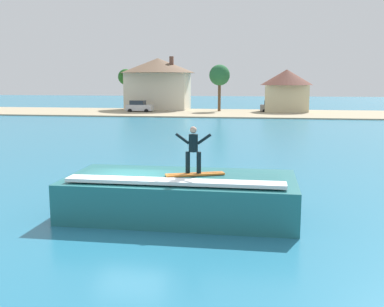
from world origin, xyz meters
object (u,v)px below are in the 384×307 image
(car_near_shore, at_px, (139,106))
(house_gabled_white, at_px, (286,88))
(surfboard, at_px, (195,174))
(tree_short_bushy, at_px, (126,78))
(tree_tall_bare, at_px, (220,76))
(house_with_chimney, at_px, (158,79))
(surfer, at_px, (193,147))
(wave_crest, at_px, (181,195))
(car_far_shore, at_px, (273,107))

(car_near_shore, xyz_separation_m, house_gabled_white, (22.17, 3.91, 2.82))
(surfboard, height_order, tree_short_bushy, tree_short_bushy)
(house_gabled_white, xyz_separation_m, tree_short_bushy, (-26.04, 2.14, 1.45))
(tree_short_bushy, bearing_deg, car_near_shore, -57.35)
(tree_tall_bare, bearing_deg, house_with_chimney, 163.34)
(surfer, height_order, house_with_chimney, house_with_chimney)
(surfboard, distance_m, house_with_chimney, 60.40)
(car_near_shore, distance_m, house_with_chimney, 7.56)
(house_with_chimney, height_order, tree_tall_bare, house_with_chimney)
(car_near_shore, height_order, house_gabled_white, house_gabled_white)
(surfboard, xyz_separation_m, surfer, (-0.07, 0.05, 0.94))
(wave_crest, xyz_separation_m, car_near_shore, (-15.80, 51.95, 0.20))
(wave_crest, distance_m, tree_short_bushy, 61.40)
(wave_crest, relative_size, house_with_chimney, 0.67)
(tree_tall_bare, bearing_deg, car_near_shore, -165.82)
(surfboard, bearing_deg, tree_short_bushy, 109.14)
(wave_crest, relative_size, tree_tall_bare, 1.12)
(surfboard, relative_size, tree_short_bushy, 0.31)
(surfboard, distance_m, car_far_shore, 54.95)
(surfboard, xyz_separation_m, car_far_shore, (3.84, 54.81, -0.67))
(surfboard, height_order, tree_tall_bare, tree_tall_bare)
(surfer, relative_size, tree_short_bushy, 0.24)
(surfer, bearing_deg, tree_short_bushy, 109.09)
(tree_tall_bare, bearing_deg, wave_crest, -86.02)
(house_with_chimney, height_order, tree_short_bushy, house_with_chimney)
(wave_crest, height_order, tree_short_bushy, tree_short_bushy)
(surfboard, distance_m, tree_short_bushy, 61.88)
(wave_crest, xyz_separation_m, surfboard, (0.58, -0.37, 0.87))
(car_far_shore, bearing_deg, surfer, -94.08)
(surfer, bearing_deg, house_gabled_white, 84.04)
(car_near_shore, relative_size, house_with_chimney, 0.32)
(surfboard, bearing_deg, car_far_shore, 85.99)
(car_near_shore, distance_m, tree_short_bushy, 8.36)
(wave_crest, height_order, car_far_shore, car_far_shore)
(car_far_shore, relative_size, tree_tall_bare, 0.56)
(surfer, height_order, tree_short_bushy, tree_short_bushy)
(wave_crest, height_order, tree_tall_bare, tree_tall_bare)
(wave_crest, height_order, surfer, surfer)
(car_near_shore, distance_m, house_gabled_white, 22.69)
(wave_crest, xyz_separation_m, tree_short_bushy, (-19.67, 57.99, 4.47))
(house_gabled_white, bearing_deg, house_with_chimney, 173.84)
(wave_crest, xyz_separation_m, tree_tall_bare, (-3.83, 54.97, 4.85))
(surfer, relative_size, house_gabled_white, 0.20)
(tree_tall_bare, bearing_deg, surfer, -85.52)
(surfboard, xyz_separation_m, tree_tall_bare, (-4.41, 55.34, 3.98))
(surfer, bearing_deg, house_with_chimney, 104.17)
(surfboard, bearing_deg, car_near_shore, 107.38)
(house_with_chimney, relative_size, tree_tall_bare, 1.68)
(house_gabled_white, height_order, tree_tall_bare, tree_tall_bare)
(house_with_chimney, relative_size, house_gabled_white, 1.53)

